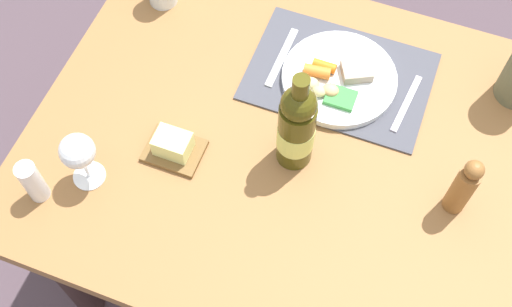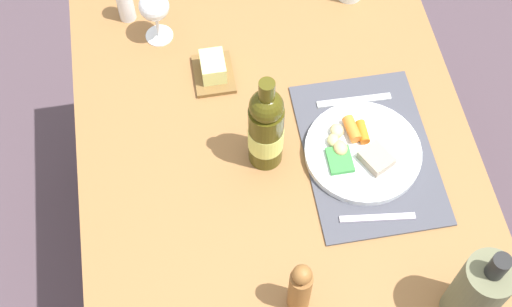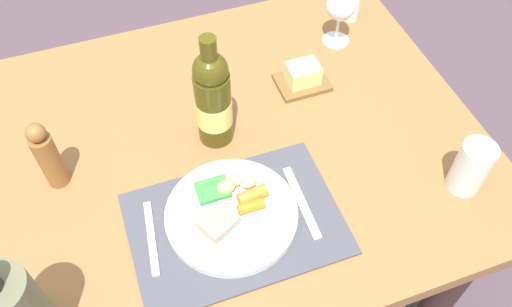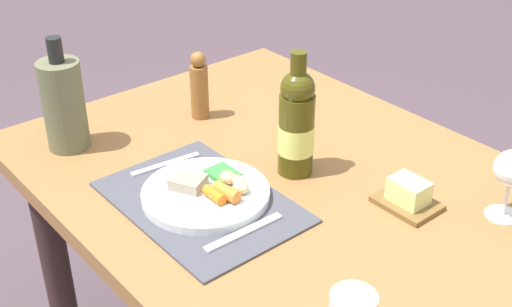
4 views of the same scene
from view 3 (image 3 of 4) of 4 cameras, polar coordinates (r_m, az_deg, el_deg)
The scene contains 12 objects.
ground_plane at distance 1.85m, azimuth -3.05°, elevation -13.10°, with size 8.00×8.00×0.00m, color #4C3C44.
dining_table at distance 1.32m, azimuth -4.16°, elevation -2.11°, with size 1.25×0.95×0.71m.
placemat at distance 1.11m, azimuth -2.26°, elevation -7.58°, with size 0.44×0.30×0.01m, color #43444D.
dinner_plate at distance 1.10m, azimuth -2.68°, elevation -6.36°, with size 0.28×0.28×0.05m.
fork at distance 1.11m, azimuth -11.26°, elevation -8.93°, with size 0.02×0.17×0.01m, color silver.
knife at distance 1.13m, azimuth 4.95°, elevation -5.25°, with size 0.02×0.19×0.01m, color silver.
pepper_mill at distance 1.18m, azimuth -21.64°, elevation -0.27°, with size 0.05×0.05×0.18m.
butter_dish at distance 1.35m, azimuth 5.07°, elevation 8.26°, with size 0.13×0.10×0.06m.
wine_glass at distance 1.43m, azimuth 9.15°, elevation 15.33°, with size 0.08×0.08×0.16m.
water_tumbler at distance 1.21m, azimuth 22.15°, elevation -1.61°, with size 0.07×0.07×0.13m.
salt_shaker at distance 1.55m, azimuth 10.45°, elevation 15.98°, with size 0.04×0.04×0.12m, color white.
wine_bottle at distance 1.16m, azimuth -4.67°, elevation 5.88°, with size 0.08×0.08×0.29m.
Camera 3 is at (-0.17, -0.75, 1.68)m, focal length 36.95 mm.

